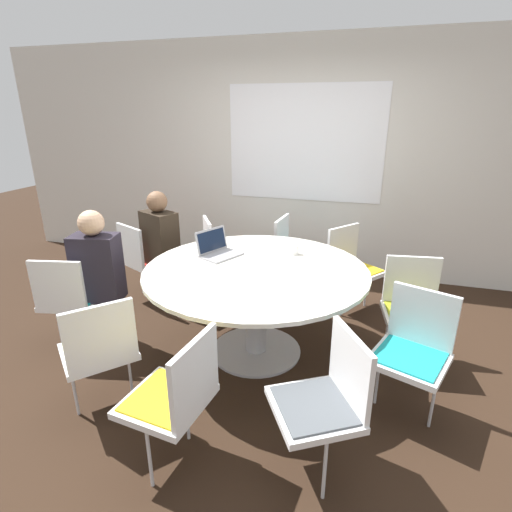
{
  "coord_description": "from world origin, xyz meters",
  "views": [
    {
      "loc": [
        0.83,
        -2.77,
        1.91
      ],
      "look_at": [
        0.0,
        0.0,
        0.86
      ],
      "focal_mm": 28.0,
      "sensor_mm": 36.0,
      "label": 1
    }
  ],
  "objects_px": {
    "coffee_cup": "(294,249)",
    "chair_1": "(69,295)",
    "chair_4": "(326,395)",
    "chair_5": "(414,345)",
    "person_1": "(99,270)",
    "laptop": "(217,249)",
    "chair_8": "(292,250)",
    "chair_6": "(413,304)",
    "chair_7": "(351,263)",
    "chair_9": "(220,250)",
    "chair_0": "(143,256)",
    "chair_2": "(99,347)",
    "person_0": "(162,241)",
    "chair_3": "(176,393)"
  },
  "relations": [
    {
      "from": "chair_9",
      "to": "coffee_cup",
      "type": "relative_size",
      "value": 9.72
    },
    {
      "from": "chair_1",
      "to": "chair_7",
      "type": "xyz_separation_m",
      "value": [
        2.15,
        1.41,
        0.0
      ]
    },
    {
      "from": "chair_1",
      "to": "person_1",
      "type": "distance_m",
      "value": 0.32
    },
    {
      "from": "laptop",
      "to": "coffee_cup",
      "type": "height_order",
      "value": "laptop"
    },
    {
      "from": "chair_2",
      "to": "chair_9",
      "type": "height_order",
      "value": "same"
    },
    {
      "from": "chair_9",
      "to": "chair_4",
      "type": "bearing_deg",
      "value": 2.74
    },
    {
      "from": "chair_1",
      "to": "person_0",
      "type": "bearing_deg",
      "value": 59.04
    },
    {
      "from": "laptop",
      "to": "chair_3",
      "type": "bearing_deg",
      "value": -141.45
    },
    {
      "from": "chair_6",
      "to": "chair_2",
      "type": "bearing_deg",
      "value": 23.34
    },
    {
      "from": "chair_2",
      "to": "coffee_cup",
      "type": "height_order",
      "value": "chair_2"
    },
    {
      "from": "chair_1",
      "to": "chair_6",
      "type": "xyz_separation_m",
      "value": [
        2.67,
        0.64,
        0.0
      ]
    },
    {
      "from": "coffee_cup",
      "to": "chair_9",
      "type": "bearing_deg",
      "value": 147.04
    },
    {
      "from": "chair_1",
      "to": "person_1",
      "type": "relative_size",
      "value": 0.71
    },
    {
      "from": "person_1",
      "to": "coffee_cup",
      "type": "height_order",
      "value": "person_1"
    },
    {
      "from": "chair_0",
      "to": "person_1",
      "type": "xyz_separation_m",
      "value": [
        0.15,
        -0.86,
        0.2
      ]
    },
    {
      "from": "person_0",
      "to": "chair_6",
      "type": "bearing_deg",
      "value": 17.89
    },
    {
      "from": "chair_5",
      "to": "chair_7",
      "type": "distance_m",
      "value": 1.47
    },
    {
      "from": "person_1",
      "to": "laptop",
      "type": "height_order",
      "value": "person_1"
    },
    {
      "from": "laptop",
      "to": "coffee_cup",
      "type": "bearing_deg",
      "value": -45.55
    },
    {
      "from": "chair_7",
      "to": "chair_8",
      "type": "relative_size",
      "value": 1.0
    },
    {
      "from": "chair_4",
      "to": "chair_5",
      "type": "bearing_deg",
      "value": -67.82
    },
    {
      "from": "chair_3",
      "to": "chair_5",
      "type": "distance_m",
      "value": 1.51
    },
    {
      "from": "chair_5",
      "to": "chair_0",
      "type": "bearing_deg",
      "value": 0.13
    },
    {
      "from": "chair_0",
      "to": "chair_8",
      "type": "height_order",
      "value": "same"
    },
    {
      "from": "chair_0",
      "to": "chair_5",
      "type": "xyz_separation_m",
      "value": [
        2.57,
        -0.97,
        0.0
      ]
    },
    {
      "from": "chair_5",
      "to": "chair_6",
      "type": "bearing_deg",
      "value": -72.17
    },
    {
      "from": "coffee_cup",
      "to": "chair_1",
      "type": "bearing_deg",
      "value": -154.73
    },
    {
      "from": "person_0",
      "to": "chair_7",
      "type": "bearing_deg",
      "value": 39.5
    },
    {
      "from": "chair_6",
      "to": "chair_7",
      "type": "distance_m",
      "value": 0.93
    },
    {
      "from": "chair_0",
      "to": "person_1",
      "type": "bearing_deg",
      "value": -54.7
    },
    {
      "from": "person_0",
      "to": "coffee_cup",
      "type": "relative_size",
      "value": 13.75
    },
    {
      "from": "chair_6",
      "to": "chair_9",
      "type": "bearing_deg",
      "value": -30.08
    },
    {
      "from": "chair_4",
      "to": "chair_9",
      "type": "xyz_separation_m",
      "value": [
        -1.39,
        2.01,
        0.0
      ]
    },
    {
      "from": "chair_3",
      "to": "person_1",
      "type": "xyz_separation_m",
      "value": [
        -1.18,
        0.96,
        0.2
      ]
    },
    {
      "from": "chair_6",
      "to": "chair_9",
      "type": "height_order",
      "value": "same"
    },
    {
      "from": "person_0",
      "to": "chair_8",
      "type": "bearing_deg",
      "value": 54.44
    },
    {
      "from": "laptop",
      "to": "chair_4",
      "type": "bearing_deg",
      "value": -112.1
    },
    {
      "from": "chair_2",
      "to": "chair_7",
      "type": "distance_m",
      "value": 2.45
    },
    {
      "from": "chair_7",
      "to": "person_0",
      "type": "bearing_deg",
      "value": -39.33
    },
    {
      "from": "chair_4",
      "to": "chair_7",
      "type": "bearing_deg",
      "value": -30.83
    },
    {
      "from": "chair_2",
      "to": "chair_7",
      "type": "xyz_separation_m",
      "value": [
        1.43,
        1.98,
        0.0
      ]
    },
    {
      "from": "chair_4",
      "to": "chair_2",
      "type": "bearing_deg",
      "value": 57.01
    },
    {
      "from": "chair_0",
      "to": "coffee_cup",
      "type": "xyz_separation_m",
      "value": [
        1.62,
        -0.2,
        0.3
      ]
    },
    {
      "from": "chair_5",
      "to": "chair_2",
      "type": "bearing_deg",
      "value": 38.0
    },
    {
      "from": "chair_4",
      "to": "chair_6",
      "type": "relative_size",
      "value": 1.0
    },
    {
      "from": "chair_8",
      "to": "person_1",
      "type": "relative_size",
      "value": 0.71
    },
    {
      "from": "chair_3",
      "to": "person_1",
      "type": "height_order",
      "value": "person_1"
    },
    {
      "from": "chair_9",
      "to": "person_0",
      "type": "height_order",
      "value": "person_0"
    },
    {
      "from": "laptop",
      "to": "chair_5",
      "type": "bearing_deg",
      "value": -84.12
    },
    {
      "from": "chair_9",
      "to": "person_0",
      "type": "bearing_deg",
      "value": -77.81
    }
  ]
}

